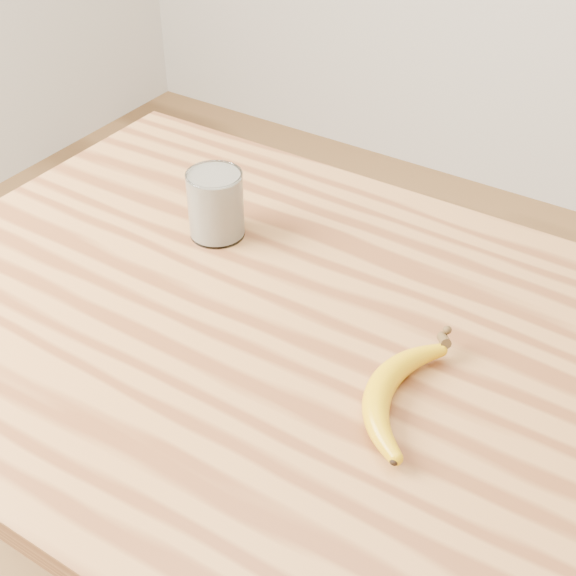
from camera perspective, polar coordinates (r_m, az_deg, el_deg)
The scene contains 3 objects.
table at distance 1.11m, azimuth 1.52°, elevation -8.79°, with size 1.20×0.80×0.90m.
smoothie_glass at distance 1.18m, azimuth -5.16°, elevation 5.95°, with size 0.08×0.08×0.10m.
banana at distance 0.94m, azimuth 6.54°, elevation -7.09°, with size 0.10×0.27×0.03m, color #D19A0A, non-canonical shape.
Camera 1 is at (0.39, -0.65, 1.58)m, focal length 50.00 mm.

